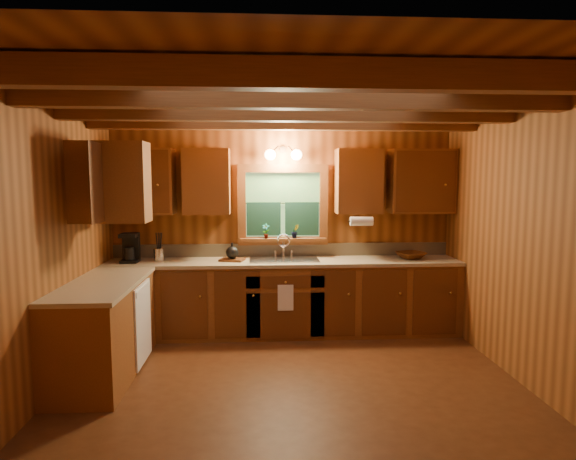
# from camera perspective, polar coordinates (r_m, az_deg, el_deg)

# --- Properties ---
(room) EXTENTS (4.20, 4.20, 4.20)m
(room) POSITION_cam_1_polar(r_m,az_deg,el_deg) (4.15, 0.66, -1.88)
(room) COLOR #4D2812
(room) RESTS_ON ground
(ceiling_beams) EXTENTS (4.20, 2.54, 0.18)m
(ceiling_beams) POSITION_cam_1_polar(r_m,az_deg,el_deg) (4.15, 0.68, 14.60)
(ceiling_beams) COLOR brown
(ceiling_beams) RESTS_ON room
(base_cabinets) EXTENTS (4.20, 2.22, 0.86)m
(base_cabinets) POSITION_cam_1_polar(r_m,az_deg,el_deg) (5.58, -5.43, -8.92)
(base_cabinets) COLOR brown
(base_cabinets) RESTS_ON ground
(countertop) EXTENTS (4.20, 2.24, 0.04)m
(countertop) POSITION_cam_1_polar(r_m,az_deg,el_deg) (5.49, -5.34, -4.36)
(countertop) COLOR tan
(countertop) RESTS_ON base_cabinets
(backsplash) EXTENTS (4.20, 0.02, 0.16)m
(backsplash) POSITION_cam_1_polar(r_m,az_deg,el_deg) (6.06, -0.61, -2.37)
(backsplash) COLOR tan
(backsplash) RESTS_ON room
(dishwasher_panel) EXTENTS (0.02, 0.60, 0.80)m
(dishwasher_panel) POSITION_cam_1_polar(r_m,az_deg,el_deg) (5.13, -16.82, -10.52)
(dishwasher_panel) COLOR white
(dishwasher_panel) RESTS_ON base_cabinets
(upper_cabinets) EXTENTS (4.19, 1.77, 0.78)m
(upper_cabinets) POSITION_cam_1_polar(r_m,az_deg,el_deg) (5.53, -6.27, 5.72)
(upper_cabinets) COLOR brown
(upper_cabinets) RESTS_ON room
(window) EXTENTS (1.12, 0.08, 1.00)m
(window) POSITION_cam_1_polar(r_m,az_deg,el_deg) (5.98, -0.61, 2.80)
(window) COLOR brown
(window) RESTS_ON room
(window_sill) EXTENTS (1.06, 0.14, 0.04)m
(window_sill) POSITION_cam_1_polar(r_m,az_deg,el_deg) (5.98, -0.59, -1.14)
(window_sill) COLOR brown
(window_sill) RESTS_ON room
(wall_sconce) EXTENTS (0.45, 0.21, 0.17)m
(wall_sconce) POSITION_cam_1_polar(r_m,az_deg,el_deg) (5.86, -0.56, 8.95)
(wall_sconce) COLOR black
(wall_sconce) RESTS_ON room
(paper_towel_roll) EXTENTS (0.27, 0.11, 0.11)m
(paper_towel_roll) POSITION_cam_1_polar(r_m,az_deg,el_deg) (5.78, 8.70, 1.04)
(paper_towel_roll) COLOR white
(paper_towel_roll) RESTS_ON upper_cabinets
(dish_towel) EXTENTS (0.18, 0.01, 0.30)m
(dish_towel) POSITION_cam_1_polar(r_m,az_deg,el_deg) (5.54, -0.29, -8.04)
(dish_towel) COLOR white
(dish_towel) RESTS_ON base_cabinets
(sink) EXTENTS (0.82, 0.48, 0.43)m
(sink) POSITION_cam_1_polar(r_m,az_deg,el_deg) (5.80, -0.48, -4.00)
(sink) COLOR silver
(sink) RESTS_ON countertop
(coffee_maker) EXTENTS (0.19, 0.25, 0.34)m
(coffee_maker) POSITION_cam_1_polar(r_m,az_deg,el_deg) (5.93, -18.20, -2.01)
(coffee_maker) COLOR black
(coffee_maker) RESTS_ON countertop
(utensil_crock) EXTENTS (0.12, 0.12, 0.34)m
(utensil_crock) POSITION_cam_1_polar(r_m,az_deg,el_deg) (5.91, -15.08, -2.76)
(utensil_crock) COLOR silver
(utensil_crock) RESTS_ON countertop
(cutting_board) EXTENTS (0.32, 0.26, 0.02)m
(cutting_board) POSITION_cam_1_polar(r_m,az_deg,el_deg) (5.77, -6.64, -3.53)
(cutting_board) COLOR #522911
(cutting_board) RESTS_ON countertop
(teakettle) EXTENTS (0.15, 0.15, 0.19)m
(teakettle) POSITION_cam_1_polar(r_m,az_deg,el_deg) (5.76, -6.65, -2.66)
(teakettle) COLOR black
(teakettle) RESTS_ON cutting_board
(wicker_basket) EXTENTS (0.44, 0.44, 0.08)m
(wicker_basket) POSITION_cam_1_polar(r_m,az_deg,el_deg) (6.07, 14.37, -2.93)
(wicker_basket) COLOR #48230C
(wicker_basket) RESTS_ON countertop
(potted_plant_left) EXTENTS (0.11, 0.08, 0.18)m
(potted_plant_left) POSITION_cam_1_polar(r_m,az_deg,el_deg) (5.92, -2.65, -0.11)
(potted_plant_left) COLOR #522911
(potted_plant_left) RESTS_ON window_sill
(potted_plant_right) EXTENTS (0.11, 0.10, 0.17)m
(potted_plant_right) POSITION_cam_1_polar(r_m,az_deg,el_deg) (5.95, 0.85, -0.15)
(potted_plant_right) COLOR #522911
(potted_plant_right) RESTS_ON window_sill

